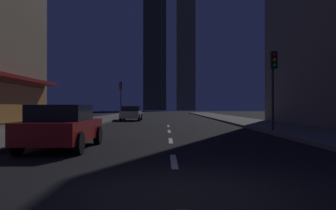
% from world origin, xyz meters
% --- Properties ---
extents(ground_plane, '(78.00, 136.00, 0.10)m').
position_xyz_m(ground_plane, '(0.00, 32.00, -0.05)').
color(ground_plane, black).
extents(sidewalk_right, '(4.00, 76.00, 0.15)m').
position_xyz_m(sidewalk_right, '(7.00, 32.00, 0.07)').
color(sidewalk_right, '#605E59').
rests_on(sidewalk_right, ground).
extents(sidewalk_left, '(4.00, 76.00, 0.15)m').
position_xyz_m(sidewalk_left, '(-7.00, 32.00, 0.07)').
color(sidewalk_left, '#605E59').
rests_on(sidewalk_left, ground).
extents(lane_marking_center, '(0.16, 23.00, 0.01)m').
position_xyz_m(lane_marking_center, '(0.00, 8.40, 0.01)').
color(lane_marking_center, silver).
rests_on(lane_marking_center, ground).
extents(skyscraper_distant_tall, '(8.54, 5.53, 76.63)m').
position_xyz_m(skyscraper_distant_tall, '(-4.14, 122.96, 38.31)').
color(skyscraper_distant_tall, '#3B382C').
rests_on(skyscraper_distant_tall, ground).
extents(skyscraper_distant_mid, '(6.98, 8.23, 77.96)m').
position_xyz_m(skyscraper_distant_mid, '(7.73, 126.88, 38.98)').
color(skyscraper_distant_mid, '#635E4A').
rests_on(skyscraper_distant_mid, ground).
extents(car_parked_near, '(1.98, 4.24, 1.45)m').
position_xyz_m(car_parked_near, '(-3.60, 5.74, 0.74)').
color(car_parked_near, '#B21919').
rests_on(car_parked_near, ground).
extents(car_parked_far, '(1.98, 4.24, 1.45)m').
position_xyz_m(car_parked_far, '(-3.60, 28.34, 0.74)').
color(car_parked_far, silver).
rests_on(car_parked_far, ground).
extents(fire_hydrant_far_left, '(0.42, 0.30, 0.65)m').
position_xyz_m(fire_hydrant_far_left, '(-5.90, 19.90, 0.45)').
color(fire_hydrant_far_left, '#B2B2B2').
rests_on(fire_hydrant_far_left, sidewalk_left).
extents(traffic_light_near_right, '(0.32, 0.48, 4.20)m').
position_xyz_m(traffic_light_near_right, '(5.50, 12.47, 3.19)').
color(traffic_light_near_right, '#2D2D2D').
rests_on(traffic_light_near_right, sidewalk_right).
extents(traffic_light_far_left, '(0.32, 0.48, 4.20)m').
position_xyz_m(traffic_light_far_left, '(-5.50, 34.93, 3.19)').
color(traffic_light_far_left, '#2D2D2D').
rests_on(traffic_light_far_left, sidewalk_left).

